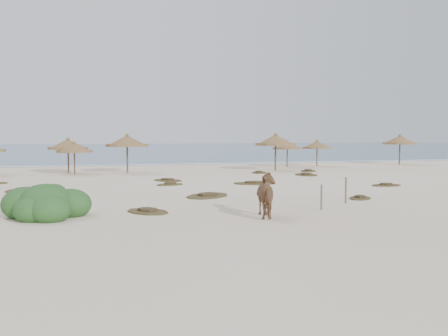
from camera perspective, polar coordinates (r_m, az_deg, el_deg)
The scene contains 25 objects.
ground at distance 24.60m, azimuth 0.06°, elevation -3.28°, with size 160.00×160.00×0.00m, color #F1E0C6.
ocean at distance 98.81m, azimuth -11.36°, elevation 2.12°, with size 200.00×100.00×0.01m, color #265174.
foam_line at distance 50.06m, azimuth -7.72°, elevation 0.40°, with size 70.00×0.60×0.01m, color white.
palapa_1 at distance 40.74m, azimuth -17.40°, elevation 2.55°, with size 3.28×3.28×2.86m.
palapa_2 at distance 39.48m, azimuth -16.74°, elevation 2.17°, with size 3.11×3.11×2.54m.
palapa_3 at distance 40.05m, azimuth -11.02°, elevation 2.99°, with size 4.42×4.42×3.18m.
palapa_4 at distance 41.94m, azimuth 5.91°, elevation 3.13°, with size 3.81×3.81×3.22m.
palapa_5 at distance 46.26m, azimuth 7.24°, elevation 2.54°, with size 3.07×3.07×2.53m.
palapa_6 at distance 47.90m, azimuth 10.59°, elevation 2.59°, with size 3.52×3.52×2.57m.
palapa_7 at distance 52.66m, azimuth 19.47°, elevation 3.00°, with size 4.28×4.28×3.10m.
horse at distance 18.64m, azimuth 5.17°, elevation -3.10°, with size 0.88×1.94×1.64m, color brown.
fence_post_near at distance 20.66m, azimuth 11.07°, elevation -3.30°, with size 0.08×0.08×1.04m, color brown.
fence_post_far at distance 22.82m, azimuth 13.74°, elevation -2.48°, with size 0.09×0.09×1.17m, color brown.
bush at distance 19.57m, azimuth -19.67°, elevation -3.98°, with size 3.26×2.87×1.46m.
scrub_1 at distance 29.14m, azimuth -21.92°, elevation -2.33°, with size 2.40×3.00×0.16m.
scrub_2 at distance 30.20m, azimuth -6.19°, elevation -1.85°, with size 1.98×1.61×0.16m.
scrub_3 at distance 30.78m, azimuth 3.50°, elevation -1.72°, with size 2.97×2.28×0.16m.
scrub_4 at distance 31.13m, azimuth 18.05°, elevation -1.85°, with size 2.08×1.52×0.16m.
scrub_5 at distance 37.54m, azimuth 9.36°, elevation -0.74°, with size 1.67×2.45×0.16m.
scrub_7 at distance 39.14m, azimuth 4.04°, elevation -0.50°, with size 1.72×2.10×0.16m.
scrub_9 at distance 24.64m, azimuth -1.89°, elevation -3.15°, with size 3.16×3.19×0.16m.
scrub_10 at distance 41.40m, azimuth 9.63°, elevation -0.30°, with size 2.00×2.24×0.16m.
scrub_11 at distance 19.96m, azimuth -8.72°, elevation -4.88°, with size 2.17×2.39×0.16m.
scrub_12 at distance 24.62m, azimuth 15.27°, elevation -3.29°, with size 1.75×1.79×0.16m.
scrub_13 at distance 32.88m, azimuth -6.45°, elevation -1.38°, with size 2.41×2.71×0.16m.
Camera 1 is at (-6.36, -23.56, 3.12)m, focal length 40.00 mm.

